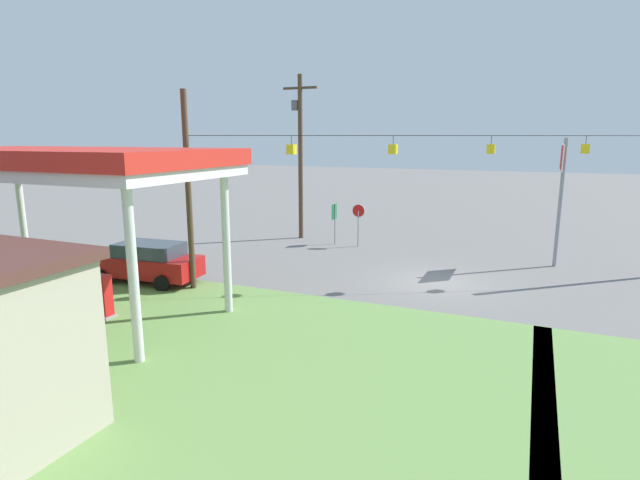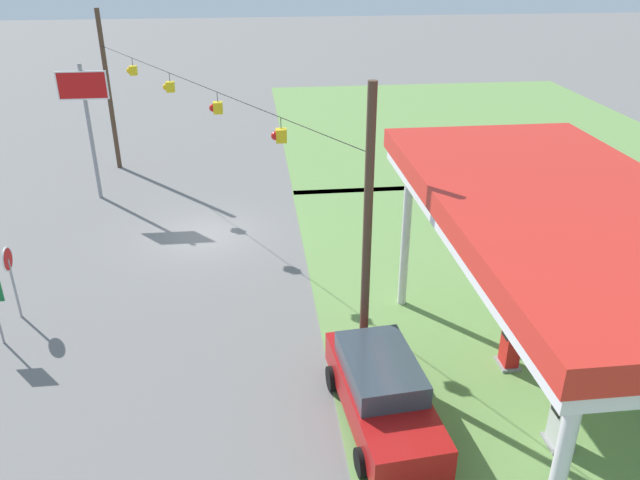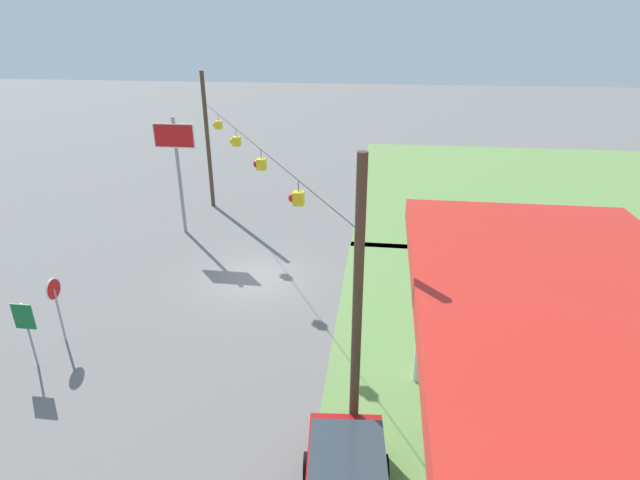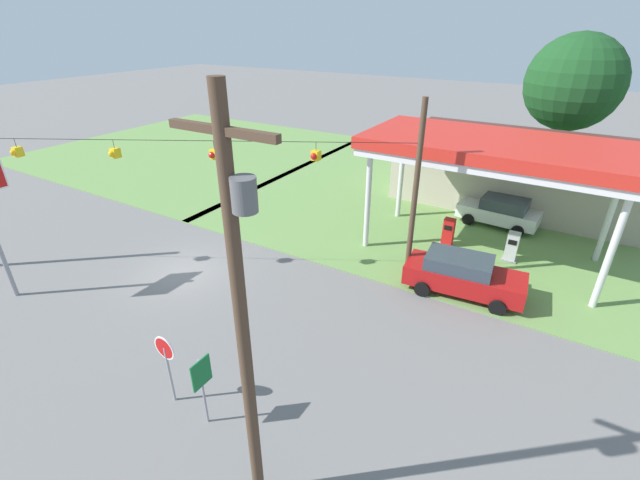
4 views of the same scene
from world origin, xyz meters
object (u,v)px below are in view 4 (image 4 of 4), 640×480
at_px(gas_station_store, 523,171).
at_px(tree_behind_station, 574,83).
at_px(fuel_pump_far, 512,248).
at_px(car_at_pumps_rear, 500,211).
at_px(fuel_pump_near, 448,233).
at_px(car_at_pumps_front, 463,275).
at_px(route_sign, 202,379).
at_px(stop_sign_roadside, 166,356).
at_px(utility_pole_main, 243,317).
at_px(gas_station_canopy, 496,151).

distance_m(gas_station_store, tree_behind_station, 9.33).
bearing_deg(fuel_pump_far, tree_behind_station, 88.84).
bearing_deg(car_at_pumps_rear, fuel_pump_near, 70.46).
xyz_separation_m(car_at_pumps_front, route_sign, (-4.59, -10.71, 0.78)).
bearing_deg(stop_sign_roadside, car_at_pumps_front, -119.81).
bearing_deg(tree_behind_station, utility_pole_main, -96.30).
distance_m(gas_station_canopy, gas_station_store, 9.47).
bearing_deg(fuel_pump_far, car_at_pumps_rear, 108.20).
height_order(gas_station_canopy, stop_sign_roadside, gas_station_canopy).
xyz_separation_m(fuel_pump_far, route_sign, (-5.94, -14.79, 0.97)).
distance_m(fuel_pump_far, car_at_pumps_front, 4.30).
height_order(gas_station_store, tree_behind_station, tree_behind_station).
relative_size(car_at_pumps_rear, tree_behind_station, 0.45).
xyz_separation_m(gas_station_canopy, tree_behind_station, (1.91, 16.82, 1.30)).
height_order(gas_station_canopy, utility_pole_main, utility_pole_main).
xyz_separation_m(gas_station_canopy, utility_pole_main, (-1.68, -15.73, 0.20)).
relative_size(gas_station_store, stop_sign_roadside, 6.10).
height_order(car_at_pumps_front, route_sign, route_sign).
xyz_separation_m(route_sign, utility_pole_main, (2.69, -0.94, 3.84)).
bearing_deg(utility_pole_main, fuel_pump_far, 78.32).
height_order(car_at_pumps_front, utility_pole_main, utility_pole_main).
xyz_separation_m(fuel_pump_far, car_at_pumps_front, (-1.35, -4.08, 0.19)).
bearing_deg(car_at_pumps_front, stop_sign_roadside, -124.95).
bearing_deg(gas_station_store, fuel_pump_near, -103.40).
distance_m(route_sign, utility_pole_main, 4.78).
bearing_deg(gas_station_canopy, car_at_pumps_front, -86.96).
bearing_deg(car_at_pumps_rear, route_sign, 80.55).
height_order(fuel_pump_far, car_at_pumps_rear, car_at_pumps_rear).
xyz_separation_m(gas_station_store, car_at_pumps_rear, (-0.31, -4.77, -1.12)).
xyz_separation_m(route_sign, tree_behind_station, (6.28, 31.61, 4.94)).
bearing_deg(gas_station_store, utility_pole_main, -95.17).
height_order(fuel_pump_far, tree_behind_station, tree_behind_station).
height_order(fuel_pump_far, car_at_pumps_front, car_at_pumps_front).
bearing_deg(gas_station_store, car_at_pumps_front, -91.43).
relative_size(fuel_pump_far, utility_pole_main, 0.16).
xyz_separation_m(fuel_pump_near, fuel_pump_far, (3.13, 0.00, 0.00)).
relative_size(car_at_pumps_front, car_at_pumps_rear, 1.13).
height_order(fuel_pump_far, route_sign, route_sign).
height_order(fuel_pump_far, stop_sign_roadside, stop_sign_roadside).
distance_m(fuel_pump_far, stop_sign_roadside, 16.54).
bearing_deg(route_sign, fuel_pump_near, 79.27).
bearing_deg(stop_sign_roadside, route_sign, 177.70).
bearing_deg(tree_behind_station, gas_station_canopy, -96.47).
relative_size(fuel_pump_far, route_sign, 0.65).
relative_size(fuel_pump_far, tree_behind_station, 0.16).
xyz_separation_m(gas_station_store, car_at_pumps_front, (-0.32, -12.92, -1.09)).
height_order(stop_sign_roadside, tree_behind_station, tree_behind_station).
height_order(utility_pole_main, tree_behind_station, tree_behind_station).
relative_size(stop_sign_roadside, tree_behind_station, 0.25).
bearing_deg(car_at_pumps_rear, gas_station_canopy, 91.05).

